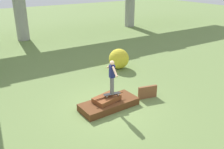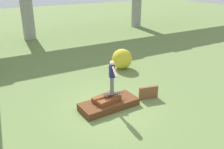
# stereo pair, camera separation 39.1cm
# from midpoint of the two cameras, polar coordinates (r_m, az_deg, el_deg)

# --- Properties ---
(ground_plane) EXTENTS (80.00, 80.00, 0.00)m
(ground_plane) POSITION_cam_midpoint_polar(r_m,az_deg,el_deg) (11.49, -1.70, -7.52)
(ground_plane) COLOR olive
(scrap_pile) EXTENTS (2.73, 1.29, 0.61)m
(scrap_pile) POSITION_cam_midpoint_polar(r_m,az_deg,el_deg) (11.39, -1.79, -6.61)
(scrap_pile) COLOR #5B3319
(scrap_pile) RESTS_ON ground_plane
(scrap_plank_loose) EXTENTS (0.97, 0.33, 0.62)m
(scrap_plank_loose) POSITION_cam_midpoint_polar(r_m,az_deg,el_deg) (12.28, 7.22, -4.02)
(scrap_plank_loose) COLOR brown
(scrap_plank_loose) RESTS_ON ground_plane
(skateboard) EXTENTS (0.81, 0.37, 0.09)m
(skateboard) POSITION_cam_midpoint_polar(r_m,az_deg,el_deg) (11.18, -1.00, -4.46)
(skateboard) COLOR black
(skateboard) RESTS_ON scrap_pile
(skater) EXTENTS (0.34, 1.20, 1.56)m
(skater) POSITION_cam_midpoint_polar(r_m,az_deg,el_deg) (10.80, -1.04, -0.12)
(skater) COLOR slate
(skater) RESTS_ON skateboard
(bush_yellow_flowering) EXTENTS (1.28, 1.28, 1.28)m
(bush_yellow_flowering) POSITION_cam_midpoint_polar(r_m,az_deg,el_deg) (15.93, 0.88, 3.62)
(bush_yellow_flowering) COLOR gold
(bush_yellow_flowering) RESTS_ON ground_plane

